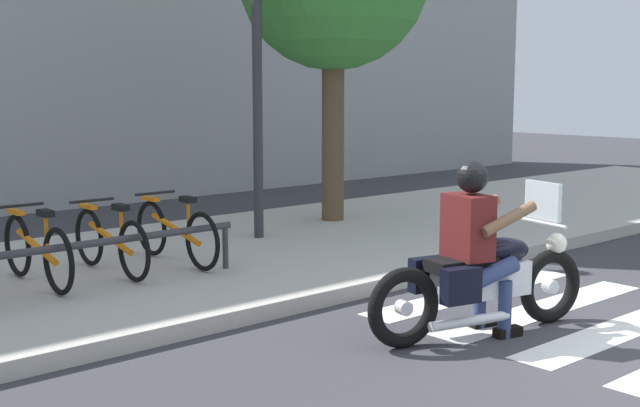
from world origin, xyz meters
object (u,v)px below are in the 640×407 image
(bicycle_2, at_px, (110,241))
(bicycle_3, at_px, (176,232))
(motorcycle, at_px, (482,280))
(rider, at_px, (476,236))
(bicycle_1, at_px, (37,250))
(bike_rack, at_px, (101,247))
(street_lamp, at_px, (257,51))

(bicycle_2, bearing_deg, bicycle_3, 0.01)
(motorcycle, relative_size, bicycle_3, 1.29)
(rider, distance_m, bicycle_1, 4.08)
(motorcycle, bearing_deg, rider, 163.72)
(bike_rack, bearing_deg, bicycle_3, 26.02)
(rider, bearing_deg, bicycle_2, 113.09)
(street_lamp, bearing_deg, bicycle_3, -158.40)
(bicycle_2, height_order, bike_rack, bicycle_2)
(bicycle_1, distance_m, street_lamp, 3.71)
(bicycle_1, height_order, bicycle_3, bicycle_1)
(bicycle_2, height_order, bicycle_3, bicycle_3)
(motorcycle, relative_size, bike_rack, 0.73)
(bicycle_3, bearing_deg, bike_rack, -153.98)
(rider, relative_size, bicycle_3, 0.88)
(bicycle_1, xyz_separation_m, bicycle_2, (0.76, 0.00, -0.01))
(motorcycle, xyz_separation_m, rider, (-0.07, 0.02, 0.37))
(bicycle_1, relative_size, bicycle_3, 0.97)
(bicycle_2, height_order, street_lamp, street_lamp)
(motorcycle, xyz_separation_m, bicycle_1, (-2.29, 3.44, 0.03))
(bicycle_2, xyz_separation_m, street_lamp, (2.34, 0.63, 1.95))
(street_lamp, bearing_deg, rider, -102.37)
(rider, bearing_deg, street_lamp, 77.63)
(rider, xyz_separation_m, bicycle_1, (-2.21, 3.42, -0.33))
(motorcycle, xyz_separation_m, bike_rack, (-1.91, 2.88, 0.10))
(bike_rack, distance_m, street_lamp, 3.51)
(bicycle_1, bearing_deg, motorcycle, -56.35)
(street_lamp, bearing_deg, bicycle_1, -168.54)
(bicycle_3, distance_m, street_lamp, 2.59)
(bike_rack, xyz_separation_m, street_lamp, (2.72, 1.18, 1.88))
(rider, relative_size, street_lamp, 0.36)
(motorcycle, bearing_deg, bicycle_2, 114.01)
(rider, xyz_separation_m, bicycle_2, (-1.46, 3.42, -0.34))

